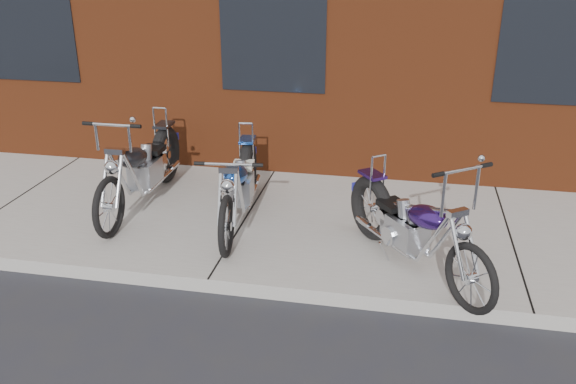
# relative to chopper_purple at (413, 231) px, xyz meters

# --- Properties ---
(ground) EXTENTS (120.00, 120.00, 0.00)m
(ground) POSITION_rel_chopper_purple_xyz_m (-1.91, -0.62, -0.56)
(ground) COLOR #25262E
(ground) RESTS_ON ground
(sidewalk) EXTENTS (22.00, 3.00, 0.15)m
(sidewalk) POSITION_rel_chopper_purple_xyz_m (-1.91, 0.88, -0.48)
(sidewalk) COLOR gray
(sidewalk) RESTS_ON ground
(chopper_purple) EXTENTS (1.44, 1.86, 1.27)m
(chopper_purple) POSITION_rel_chopper_purple_xyz_m (0.00, 0.00, 0.00)
(chopper_purple) COLOR black
(chopper_purple) RESTS_ON sidewalk
(chopper_blue) EXTENTS (0.55, 2.26, 0.98)m
(chopper_blue) POSITION_rel_chopper_purple_xyz_m (-1.96, 0.75, 0.00)
(chopper_blue) COLOR black
(chopper_blue) RESTS_ON sidewalk
(chopper_third) EXTENTS (0.58, 2.40, 1.22)m
(chopper_third) POSITION_rel_chopper_purple_xyz_m (-3.24, 0.97, 0.03)
(chopper_third) COLOR black
(chopper_third) RESTS_ON sidewalk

